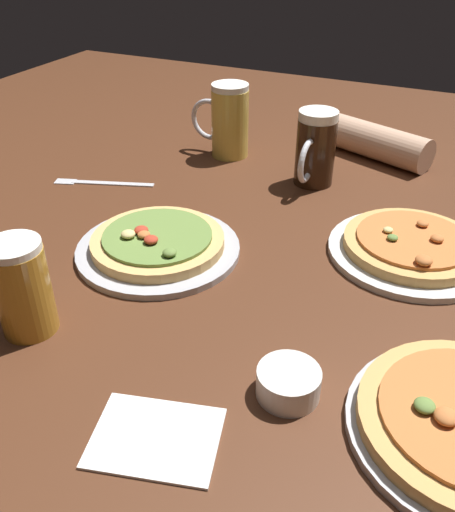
# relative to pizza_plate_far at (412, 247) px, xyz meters

# --- Properties ---
(ground_plane) EXTENTS (2.40, 2.40, 0.03)m
(ground_plane) POSITION_rel_pizza_plate_far_xyz_m (-0.27, -0.17, -0.03)
(ground_plane) COLOR #4C2816
(pizza_plate_far) EXTENTS (0.28, 0.28, 0.05)m
(pizza_plate_far) POSITION_rel_pizza_plate_far_xyz_m (0.00, 0.00, 0.00)
(pizza_plate_far) COLOR silver
(pizza_plate_far) RESTS_ON ground_plane
(pizza_plate_side) EXTENTS (0.28, 0.28, 0.05)m
(pizza_plate_side) POSITION_rel_pizza_plate_far_xyz_m (-0.40, -0.18, -0.00)
(pizza_plate_side) COLOR #B2B2B7
(pizza_plate_side) RESTS_ON ground_plane
(beer_mug_dark) EXTENTS (0.15, 0.09, 0.17)m
(beer_mug_dark) POSITION_rel_pizza_plate_far_xyz_m (-0.48, 0.27, 0.07)
(beer_mug_dark) COLOR gold
(beer_mug_dark) RESTS_ON ground_plane
(beer_mug_amber) EXTENTS (0.11, 0.11, 0.14)m
(beer_mug_amber) POSITION_rel_pizza_plate_far_xyz_m (-0.46, -0.42, 0.05)
(beer_mug_amber) COLOR #B27A23
(beer_mug_amber) RESTS_ON ground_plane
(beer_mug_pale) EXTENTS (0.08, 0.14, 0.16)m
(beer_mug_pale) POSITION_rel_pizza_plate_far_xyz_m (-0.24, 0.20, 0.06)
(beer_mug_pale) COLOR black
(beer_mug_pale) RESTS_ON ground_plane
(ramekin_sauce) EXTENTS (0.08, 0.08, 0.04)m
(ramekin_sauce) POSITION_rel_pizza_plate_far_xyz_m (-0.08, -0.39, 0.00)
(ramekin_sauce) COLOR silver
(ramekin_sauce) RESTS_ON ground_plane
(napkin_folded) EXTENTS (0.17, 0.14, 0.01)m
(napkin_folded) POSITION_rel_pizza_plate_far_xyz_m (-0.20, -0.52, -0.01)
(napkin_folded) COLOR white
(napkin_folded) RESTS_ON ground_plane
(fork_left) EXTENTS (0.21, 0.09, 0.01)m
(fork_left) POSITION_rel_pizza_plate_far_xyz_m (-0.66, 0.01, -0.01)
(fork_left) COLOR silver
(fork_left) RESTS_ON ground_plane
(diner_arm) EXTENTS (0.32, 0.18, 0.08)m
(diner_arm) POSITION_rel_pizza_plate_far_xyz_m (-0.19, 0.42, 0.02)
(diner_arm) COLOR tan
(diner_arm) RESTS_ON ground_plane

